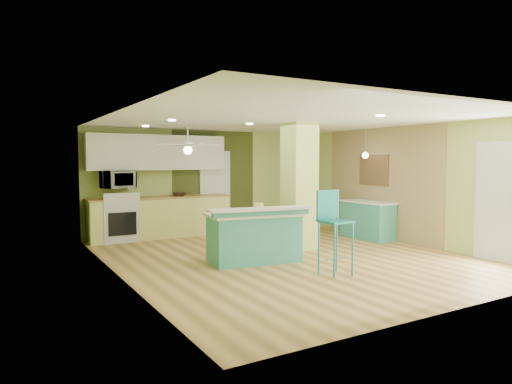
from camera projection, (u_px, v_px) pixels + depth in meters
floor at (286, 257)px, 8.38m from camera, size 6.00×7.00×0.01m
ceiling at (286, 120)px, 8.21m from camera, size 6.00×7.00×0.01m
wall_back at (207, 181)px, 11.32m from camera, size 6.00×0.01×2.50m
wall_front at (456, 205)px, 5.28m from camera, size 6.00×0.01×2.50m
wall_left at (119, 195)px, 6.78m from camera, size 0.01×7.00×2.50m
wall_right at (402, 185)px, 9.81m from camera, size 0.01×7.00×2.50m
wood_panel at (381, 183)px, 10.32m from camera, size 0.02×3.40×2.50m
olive_accent at (215, 181)px, 11.40m from camera, size 2.20×0.02×2.50m
interior_door at (215, 191)px, 11.39m from camera, size 0.82×0.05×2.00m
french_door at (505, 202)px, 7.83m from camera, size 0.04×1.08×2.10m
column at (299, 187)px, 9.05m from camera, size 0.55×0.55×2.50m
kitchen_run at (161, 217)px, 10.45m from camera, size 3.25×0.63×0.94m
stove at (119, 220)px, 9.97m from camera, size 0.76×0.66×1.08m
upper_cabinets at (158, 152)px, 10.45m from camera, size 3.20×0.34×0.80m
microwave at (118, 180)px, 9.91m from camera, size 0.70×0.48×0.39m
ceiling_fan at (188, 145)px, 9.41m from camera, size 1.41×1.41×0.61m
pendant_lamp at (365, 155)px, 10.23m from camera, size 0.14×0.14×0.69m
wall_decor at (374, 170)px, 10.46m from camera, size 0.03×0.90×0.70m
peninsula at (254, 236)px, 7.95m from camera, size 1.87×1.21×0.98m
bar_stool at (332, 218)px, 7.07m from camera, size 0.44×0.44×1.31m
side_counter at (367, 220)px, 10.32m from camera, size 0.56×1.31×0.85m
fruit_bowl at (180, 194)px, 10.60m from camera, size 0.44×0.44×0.08m
canister at (259, 208)px, 8.03m from camera, size 0.17×0.17×0.17m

